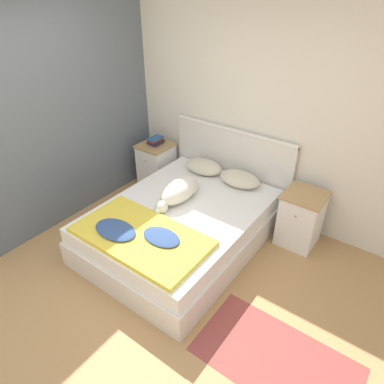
{
  "coord_description": "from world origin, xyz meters",
  "views": [
    {
      "loc": [
        1.76,
        -1.35,
        2.59
      ],
      "look_at": [
        -0.12,
        1.21,
        0.57
      ],
      "focal_mm": 32.0,
      "sensor_mm": 36.0,
      "label": 1
    }
  ],
  "objects_px": {
    "book_stack": "(156,141)",
    "dog": "(179,191)",
    "nightstand_right": "(301,218)",
    "pillow_right": "(240,179)",
    "nightstand_left": "(157,165)",
    "pillow_left": "(203,167)",
    "bed": "(181,226)"
  },
  "relations": [
    {
      "from": "pillow_left",
      "to": "book_stack",
      "type": "height_order",
      "value": "book_stack"
    },
    {
      "from": "nightstand_right",
      "to": "pillow_left",
      "type": "height_order",
      "value": "nightstand_right"
    },
    {
      "from": "nightstand_left",
      "to": "book_stack",
      "type": "bearing_deg",
      "value": 95.38
    },
    {
      "from": "bed",
      "to": "dog",
      "type": "height_order",
      "value": "dog"
    },
    {
      "from": "pillow_right",
      "to": "dog",
      "type": "height_order",
      "value": "dog"
    },
    {
      "from": "pillow_left",
      "to": "pillow_right",
      "type": "distance_m",
      "value": 0.52
    },
    {
      "from": "nightstand_right",
      "to": "pillow_right",
      "type": "relative_size",
      "value": 1.27
    },
    {
      "from": "bed",
      "to": "book_stack",
      "type": "xyz_separation_m",
      "value": [
        -1.06,
        0.81,
        0.46
      ]
    },
    {
      "from": "bed",
      "to": "book_stack",
      "type": "bearing_deg",
      "value": 142.53
    },
    {
      "from": "nightstand_left",
      "to": "dog",
      "type": "xyz_separation_m",
      "value": [
        0.94,
        -0.68,
        0.26
      ]
    },
    {
      "from": "dog",
      "to": "book_stack",
      "type": "bearing_deg",
      "value": 143.59
    },
    {
      "from": "nightstand_right",
      "to": "book_stack",
      "type": "relative_size",
      "value": 2.97
    },
    {
      "from": "pillow_right",
      "to": "nightstand_left",
      "type": "bearing_deg",
      "value": -179.52
    },
    {
      "from": "pillow_left",
      "to": "nightstand_left",
      "type": "bearing_deg",
      "value": -179.2
    },
    {
      "from": "nightstand_right",
      "to": "pillow_left",
      "type": "distance_m",
      "value": 1.34
    },
    {
      "from": "nightstand_right",
      "to": "book_stack",
      "type": "height_order",
      "value": "book_stack"
    },
    {
      "from": "nightstand_right",
      "to": "dog",
      "type": "bearing_deg",
      "value": -149.74
    },
    {
      "from": "bed",
      "to": "nightstand_right",
      "type": "height_order",
      "value": "nightstand_right"
    },
    {
      "from": "dog",
      "to": "pillow_left",
      "type": "bearing_deg",
      "value": 102.09
    },
    {
      "from": "bed",
      "to": "nightstand_left",
      "type": "bearing_deg",
      "value": 142.97
    },
    {
      "from": "nightstand_left",
      "to": "pillow_left",
      "type": "bearing_deg",
      "value": 0.8
    },
    {
      "from": "nightstand_left",
      "to": "dog",
      "type": "bearing_deg",
      "value": -35.9
    },
    {
      "from": "nightstand_left",
      "to": "book_stack",
      "type": "height_order",
      "value": "book_stack"
    },
    {
      "from": "bed",
      "to": "nightstand_right",
      "type": "distance_m",
      "value": 1.33
    },
    {
      "from": "book_stack",
      "to": "dog",
      "type": "bearing_deg",
      "value": -36.41
    },
    {
      "from": "bed",
      "to": "pillow_left",
      "type": "bearing_deg",
      "value": 107.97
    },
    {
      "from": "pillow_left",
      "to": "pillow_right",
      "type": "bearing_deg",
      "value": 0.0
    },
    {
      "from": "nightstand_left",
      "to": "nightstand_right",
      "type": "relative_size",
      "value": 1.0
    },
    {
      "from": "dog",
      "to": "bed",
      "type": "bearing_deg",
      "value": -45.21
    },
    {
      "from": "pillow_right",
      "to": "dog",
      "type": "relative_size",
      "value": 0.65
    },
    {
      "from": "nightstand_left",
      "to": "bed",
      "type": "bearing_deg",
      "value": -37.03
    },
    {
      "from": "nightstand_left",
      "to": "dog",
      "type": "relative_size",
      "value": 0.83
    }
  ]
}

